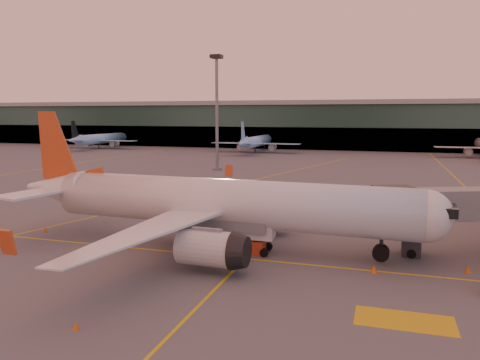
% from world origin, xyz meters
% --- Properties ---
extents(ground, '(600.00, 600.00, 0.00)m').
position_xyz_m(ground, '(0.00, 0.00, 0.00)').
color(ground, '#4C4F54').
rests_on(ground, ground).
extents(taxi_markings, '(100.12, 173.00, 0.01)m').
position_xyz_m(taxi_markings, '(-7.32, 44.49, 0.01)').
color(taxi_markings, gold).
rests_on(taxi_markings, ground).
extents(terminal, '(400.00, 20.00, 17.60)m').
position_xyz_m(terminal, '(0.00, 141.79, 8.76)').
color(terminal, '#19382D').
rests_on(terminal, ground).
extents(mast_west_near, '(2.40, 2.40, 25.60)m').
position_xyz_m(mast_west_near, '(-20.00, 66.00, 14.86)').
color(mast_west_near, slate).
rests_on(mast_west_near, ground).
extents(distant_aircraft_row, '(290.00, 34.00, 13.00)m').
position_xyz_m(distant_aircraft_row, '(-21.00, 118.00, 0.00)').
color(distant_aircraft_row, '#90C0F1').
rests_on(distant_aircraft_row, ground).
extents(main_airplane, '(42.87, 38.56, 12.95)m').
position_xyz_m(main_airplane, '(1.02, 7.51, 4.21)').
color(main_airplane, silver).
rests_on(main_airplane, ground).
extents(catering_truck, '(5.08, 2.47, 3.86)m').
position_xyz_m(catering_truck, '(4.66, 6.95, 2.19)').
color(catering_truck, '#B33519').
rests_on(catering_truck, ground).
extents(cone_nose, '(0.49, 0.49, 0.62)m').
position_xyz_m(cone_nose, '(23.16, 6.83, 0.30)').
color(cone_nose, '#E2530B').
rests_on(cone_nose, ground).
extents(cone_tail, '(0.43, 0.43, 0.55)m').
position_xyz_m(cone_tail, '(-18.48, 7.67, 0.27)').
color(cone_tail, '#E2530B').
rests_on(cone_tail, ground).
extents(cone_wing_right, '(0.39, 0.39, 0.49)m').
position_xyz_m(cone_wing_right, '(-0.62, -11.07, 0.24)').
color(cone_wing_right, '#E2530B').
rests_on(cone_wing_right, ground).
extents(cone_wing_left, '(0.39, 0.39, 0.49)m').
position_xyz_m(cone_wing_left, '(0.00, 23.88, 0.24)').
color(cone_wing_left, '#E2530B').
rests_on(cone_wing_left, ground).
extents(cone_fwd, '(0.49, 0.49, 0.63)m').
position_xyz_m(cone_fwd, '(15.95, 4.61, 0.30)').
color(cone_fwd, '#E2530B').
rests_on(cone_fwd, ground).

